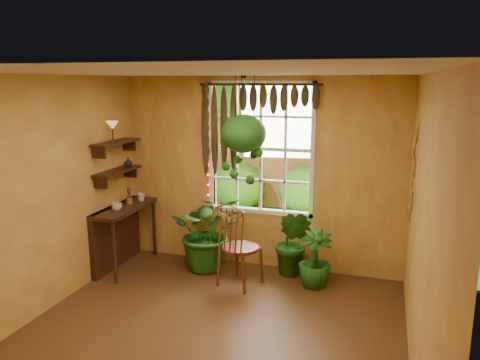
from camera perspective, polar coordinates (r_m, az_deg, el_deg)
The scene contains 23 objects.
floor at distance 5.04m, azimuth -4.73°, elevation -19.44°, with size 4.50×4.50×0.00m, color #4F2B16.
ceiling at distance 4.31m, azimuth -5.36°, elevation 12.93°, with size 4.50×4.50×0.00m, color white.
wall_back at distance 6.57m, azimuth 2.46°, elevation 0.76°, with size 4.00×4.00×0.00m, color gold.
wall_left at distance 5.55m, azimuth -24.51°, elevation -2.41°, with size 4.50×4.50×0.00m, color gold.
wall_right at distance 4.19m, azimuth 21.38°, elevation -6.60°, with size 4.50×4.50×0.00m, color gold.
window at distance 6.54m, azimuth 2.56°, elevation 3.83°, with size 1.52×0.10×1.86m.
valance_vine at distance 6.39m, azimuth 1.58°, elevation 8.84°, with size 1.70×0.12×1.10m.
string_lights at distance 6.68m, azimuth -3.97°, elevation 4.41°, with size 0.03×0.03×1.54m, color #FF2633, non-canonical shape.
wall_plates at distance 5.87m, azimuth 20.26°, elevation 0.68°, with size 0.04×0.32×1.10m, color #F0E3C4, non-canonical shape.
counter_ledge at distance 6.94m, azimuth -14.56°, elevation -5.82°, with size 0.40×1.20×0.90m.
shelf_lower at distance 6.71m, azimuth -14.69°, elevation 1.06°, with size 0.25×0.90×0.04m, color #36190E.
shelf_upper at distance 6.65m, azimuth -14.87°, elevation 4.45°, with size 0.25×0.90×0.04m, color #36190E.
backyard at distance 11.02m, azimuth 9.93°, elevation 4.79°, with size 14.00×10.00×12.00m.
windsor_chair at distance 6.15m, azimuth -0.16°, elevation -9.52°, with size 0.61×0.63×1.28m.
potted_plant_left at distance 6.63m, azimuth -3.90°, elevation -6.27°, with size 1.00×0.86×1.11m, color #164312.
potted_plant_mid at distance 6.45m, azimuth 6.51°, elevation -7.62°, with size 0.52×0.42×0.94m, color #164312.
potted_plant_right at distance 6.20m, azimuth 9.11°, elevation -9.48°, with size 0.42×0.42×0.75m, color #164312.
hanging_basket at distance 6.17m, azimuth 0.44°, elevation 5.02°, with size 0.60×0.60×1.42m.
cup_a at distance 6.58m, azimuth -14.79°, elevation -3.16°, with size 0.14×0.14×0.11m, color silver.
cup_b at distance 7.01m, azimuth -11.96°, elevation -2.06°, with size 0.12×0.12×0.11m, color beige.
brush_jar at distance 6.87m, azimuth -13.37°, elevation -1.90°, with size 0.08×0.08×0.30m.
shelf_vase at distance 6.93m, azimuth -13.47°, elevation 2.14°, with size 0.12×0.12×0.13m, color #B2AD99.
tiffany_lamp at distance 6.54m, azimuth -15.29°, elevation 6.29°, with size 0.17×0.17×0.28m.
Camera 1 is at (1.66, -3.97, 2.62)m, focal length 35.00 mm.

